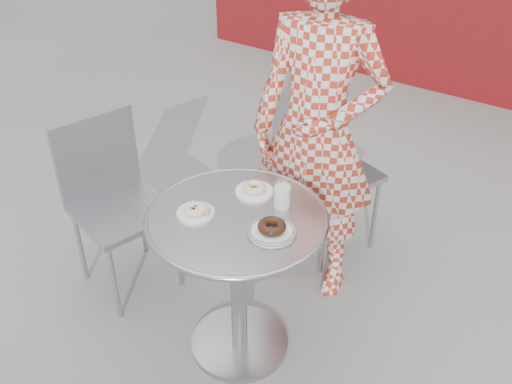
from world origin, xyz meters
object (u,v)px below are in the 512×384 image
Objects in this scene: bistro_table at (238,251)px; seated_person at (317,132)px; plate_checker at (272,230)px; plate_far at (254,189)px; milk_cup at (282,196)px; chair_left at (126,239)px; plate_near at (196,211)px; chair_far at (325,203)px.

bistro_table is 0.43× the size of seated_person.
bistro_table is at bearing 176.65° from plate_checker.
milk_cup is at bearing -7.94° from plate_far.
seated_person is at bearing -37.78° from chair_left.
chair_far is at bearing 85.55° from plate_near.
bistro_table is at bearing -76.85° from plate_far.
plate_near is (-0.08, -1.03, 0.51)m from chair_far.
plate_far is 0.30m from plate_near.
seated_person is 15.24× the size of milk_cup.
chair_left is 7.87× the size of milk_cup.
chair_far reaches higher than plate_checker.
plate_near reaches higher than bistro_table.
chair_far is 0.97m from milk_cup.
chair_far is 1.15m from plate_near.
milk_cup is at bearing -87.21° from seated_person.
bistro_table is 0.27m from plate_near.
seated_person is (0.01, 0.64, 0.32)m from bistro_table.
chair_left is at bearing 177.59° from plate_checker.
plate_far is 1.06× the size of plate_near.
plate_checker is at bearing -77.95° from chair_left.
plate_near is at bearing 105.32° from chair_far.
bistro_table is at bearing 113.92° from chair_far.
bistro_table is at bearing -125.37° from milk_cup.
bistro_table is 3.94× the size of plate_checker.
chair_left is at bearing -171.42° from milk_cup.
chair_left is 5.87× the size of plate_near.
chair_far is 0.69m from seated_person.
chair_far is 8.14× the size of milk_cup.
milk_cup reaches higher than plate_checker.
plate_checker reaches higher than plate_near.
plate_far is at bearing 139.01° from plate_checker.
milk_cup is (0.19, -0.77, 0.55)m from chair_far.
seated_person is 0.76m from plate_near.
chair_left reaches higher than plate_checker.
chair_left is 4.70× the size of plate_checker.
milk_cup is (0.11, -0.48, -0.07)m from seated_person.
plate_far is (0.74, 0.16, 0.52)m from chair_left.
chair_left is 0.83m from plate_near.
plate_checker is (0.23, -0.20, 0.00)m from plate_far.
bistro_table is at bearing -100.83° from seated_person.
plate_far is at bearing 103.15° from bistro_table.
plate_checker is 0.19m from milk_cup.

